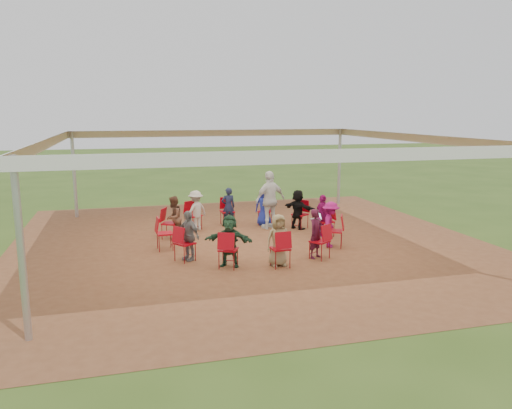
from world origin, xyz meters
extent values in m
plane|color=#37541A|center=(0.00, 0.00, 0.00)|extent=(80.00, 80.00, 0.00)
plane|color=brown|center=(0.00, 0.00, 0.01)|extent=(13.00, 13.00, 0.00)
cylinder|color=#B2B2B7|center=(-5.00, -5.00, 1.50)|extent=(0.12, 0.12, 3.00)
cylinder|color=#B2B2B7|center=(-5.00, 5.00, 1.50)|extent=(0.12, 0.12, 3.00)
cylinder|color=#B2B2B7|center=(5.00, 5.00, 1.50)|extent=(0.12, 0.12, 3.00)
plane|color=white|center=(0.00, 0.00, 3.00)|extent=(10.30, 10.30, 0.00)
cube|color=white|center=(0.00, -5.15, 2.88)|extent=(10.30, 0.03, 0.24)
cube|color=white|center=(0.00, 5.15, 2.88)|extent=(10.30, 0.03, 0.24)
cube|color=white|center=(-5.15, 0.00, 2.88)|extent=(0.03, 10.30, 0.24)
cube|color=white|center=(5.15, 0.00, 2.88)|extent=(0.03, 10.30, 0.24)
imported|color=#9B0F61|center=(2.26, 0.13, 0.63)|extent=(0.42, 0.75, 1.25)
imported|color=black|center=(1.89, 1.24, 0.63)|extent=(1.00, 1.21, 1.25)
imported|color=#1E2D9D|center=(1.02, 2.02, 0.63)|extent=(0.70, 0.58, 1.25)
imported|color=#1A1F39|center=(-0.13, 2.26, 0.63)|extent=(0.47, 0.33, 1.25)
imported|color=#BCB4A7|center=(-1.24, 1.89, 0.63)|extent=(0.90, 0.78, 1.25)
imported|color=brown|center=(-2.02, 1.02, 0.63)|extent=(0.59, 0.70, 1.25)
imported|color=slate|center=(-1.89, -1.24, 0.63)|extent=(0.72, 0.82, 1.25)
imported|color=#1F432C|center=(-1.02, -2.02, 0.63)|extent=(1.23, 0.91, 1.25)
imported|color=#948156|center=(0.13, -2.26, 0.63)|extent=(0.63, 0.38, 1.25)
imported|color=#431025|center=(1.24, -1.89, 0.63)|extent=(0.55, 0.50, 1.25)
imported|color=#9B0F61|center=(2.02, -1.02, 0.63)|extent=(0.72, 0.90, 1.25)
imported|color=white|center=(1.07, 1.55, 0.92)|extent=(1.19, 0.86, 1.83)
torus|color=black|center=(-0.44, 0.37, 0.02)|extent=(0.40, 0.40, 0.03)
torus|color=black|center=(-0.40, 0.33, 0.02)|extent=(0.32, 0.32, 0.03)
cube|color=#B7B7BC|center=(2.04, 0.12, 0.54)|extent=(0.23, 0.32, 0.01)
cube|color=#B7B7BC|center=(2.14, 0.12, 0.64)|extent=(0.08, 0.31, 0.20)
cube|color=#CCE0FF|center=(2.13, 0.12, 0.64)|extent=(0.06, 0.27, 0.17)
camera|label=1|loc=(-3.43, -13.26, 3.63)|focal=35.00mm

